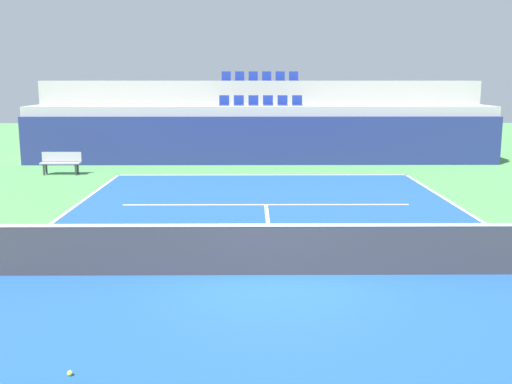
% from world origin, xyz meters
% --- Properties ---
extents(ground_plane, '(80.00, 80.00, 0.00)m').
position_xyz_m(ground_plane, '(0.00, 0.00, 0.00)').
color(ground_plane, '#4C8C4C').
extents(court_surface, '(11.00, 24.00, 0.01)m').
position_xyz_m(court_surface, '(0.00, 0.00, 0.01)').
color(court_surface, '#1E4C99').
rests_on(court_surface, ground_plane).
extents(baseline_far, '(11.00, 0.10, 0.00)m').
position_xyz_m(baseline_far, '(0.00, 11.95, 0.01)').
color(baseline_far, white).
rests_on(baseline_far, court_surface).
extents(service_line_far, '(8.26, 0.10, 0.00)m').
position_xyz_m(service_line_far, '(0.00, 6.40, 0.01)').
color(service_line_far, white).
rests_on(service_line_far, court_surface).
extents(centre_service_line, '(0.10, 6.40, 0.00)m').
position_xyz_m(centre_service_line, '(0.00, 3.20, 0.01)').
color(centre_service_line, white).
rests_on(centre_service_line, court_surface).
extents(back_wall, '(20.27, 0.30, 2.03)m').
position_xyz_m(back_wall, '(0.00, 14.86, 1.02)').
color(back_wall, navy).
rests_on(back_wall, ground_plane).
extents(stands_tier_lower, '(20.27, 2.40, 2.44)m').
position_xyz_m(stands_tier_lower, '(0.00, 16.21, 1.22)').
color(stands_tier_lower, '#9E9E99').
rests_on(stands_tier_lower, ground_plane).
extents(stands_tier_upper, '(20.27, 2.40, 3.51)m').
position_xyz_m(stands_tier_upper, '(0.00, 18.61, 1.76)').
color(stands_tier_upper, '#9E9E99').
rests_on(stands_tier_upper, ground_plane).
extents(seating_row_lower, '(3.67, 0.44, 0.44)m').
position_xyz_m(seating_row_lower, '(-0.00, 16.31, 2.57)').
color(seating_row_lower, navy).
rests_on(seating_row_lower, stands_tier_lower).
extents(seating_row_upper, '(3.67, 0.44, 0.44)m').
position_xyz_m(seating_row_upper, '(-0.00, 18.71, 3.64)').
color(seating_row_upper, navy).
rests_on(seating_row_upper, stands_tier_upper).
extents(tennis_net, '(11.08, 0.08, 1.07)m').
position_xyz_m(tennis_net, '(0.00, 0.00, 0.51)').
color(tennis_net, black).
rests_on(tennis_net, court_surface).
extents(player_bench, '(1.50, 0.40, 0.85)m').
position_xyz_m(player_bench, '(-7.66, 12.22, 0.51)').
color(player_bench, '#99999E').
rests_on(player_bench, ground_plane).
extents(tennis_ball_1, '(0.07, 0.07, 0.07)m').
position_xyz_m(tennis_ball_1, '(-2.64, -3.86, 0.04)').
color(tennis_ball_1, '#CCE033').
rests_on(tennis_ball_1, court_surface).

